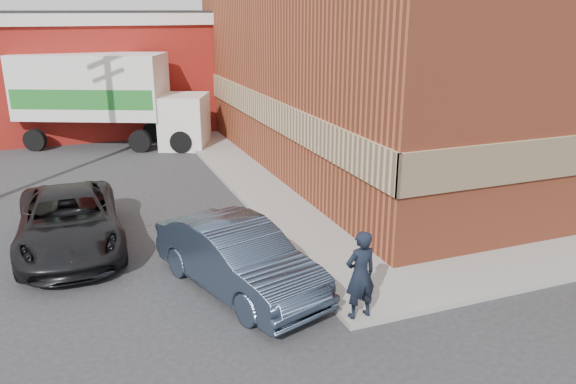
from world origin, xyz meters
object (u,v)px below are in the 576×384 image
object	(u,v)px
brick_building	(435,36)
man	(360,275)
sedan	(239,258)
warehouse	(42,71)
suv_a	(69,221)
box_truck	(110,94)

from	to	relation	value
brick_building	man	bearing A→B (deg)	-129.51
brick_building	sedan	distance (m)	14.04
warehouse	suv_a	xyz separation A→B (m)	(0.77, -15.91, -2.10)
sedan	suv_a	bearing A→B (deg)	114.02
warehouse	box_truck	xyz separation A→B (m)	(2.70, -4.91, -0.56)
warehouse	man	xyz separation A→B (m)	(5.80, -21.55, -1.82)
brick_building	warehouse	size ratio (longest dim) A/B	1.12
suv_a	box_truck	xyz separation A→B (m)	(1.93, 11.00, 1.54)
man	sedan	bearing A→B (deg)	-53.60
warehouse	box_truck	size ratio (longest dim) A/B	1.99
brick_building	box_truck	world-z (taller)	brick_building
brick_building	box_truck	xyz separation A→B (m)	(-11.80, 6.10, -2.43)
warehouse	sedan	size ratio (longest dim) A/B	3.63
brick_building	suv_a	bearing A→B (deg)	-160.35
warehouse	box_truck	world-z (taller)	warehouse
sedan	suv_a	xyz separation A→B (m)	(-3.27, 3.59, -0.02)
brick_building	box_truck	distance (m)	13.50
sedan	man	bearing A→B (deg)	-67.70
sedan	suv_a	distance (m)	4.86
warehouse	suv_a	bearing A→B (deg)	-87.24
sedan	box_truck	xyz separation A→B (m)	(-1.35, 14.59, 1.51)
warehouse	man	world-z (taller)	warehouse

